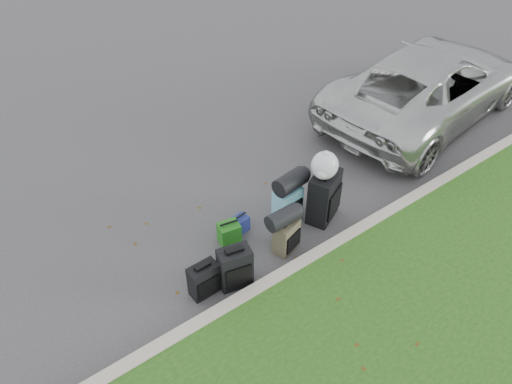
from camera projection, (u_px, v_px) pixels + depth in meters
ground at (269, 223)px, 7.74m from camera, size 120.00×120.00×0.00m
curb at (312, 259)px, 7.08m from camera, size 120.00×0.18×0.15m
suv at (428, 84)px, 9.72m from camera, size 5.21×2.94×1.37m
suitcase_small_black at (204, 280)px, 6.57m from camera, size 0.40×0.23×0.50m
suitcase_large_black_left at (235, 268)px, 6.64m from camera, size 0.49×0.36×0.63m
suitcase_olive at (286, 236)px, 7.16m from camera, size 0.43×0.34×0.53m
suitcase_teal at (287, 205)px, 7.61m from camera, size 0.44×0.28×0.61m
suitcase_large_black_right at (324, 196)px, 7.59m from camera, size 0.64×0.53×0.83m
tote_green at (229, 233)px, 7.33m from camera, size 0.34×0.30×0.34m
tote_navy at (240, 224)px, 7.55m from camera, size 0.26×0.22×0.26m
duffel_left at (283, 218)px, 6.89m from camera, size 0.48×0.26×0.25m
duffel_right at (290, 182)px, 7.33m from camera, size 0.54×0.35×0.29m
trash_bag at (325, 165)px, 7.17m from camera, size 0.41×0.41×0.41m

